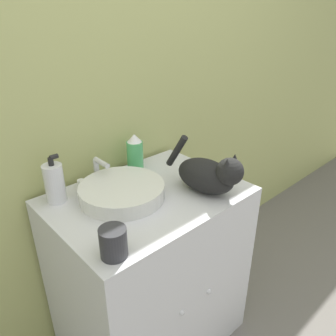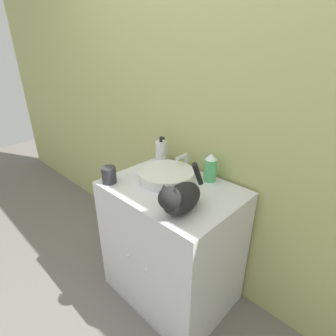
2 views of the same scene
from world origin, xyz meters
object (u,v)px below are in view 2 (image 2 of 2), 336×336
cat (180,197)px  cup (109,175)px  soap_bottle (161,152)px  spray_bottle (210,168)px

cat → cup: 0.50m
soap_bottle → spray_bottle: size_ratio=1.11×
spray_bottle → cup: size_ratio=1.77×
soap_bottle → cup: 0.41m
soap_bottle → spray_bottle: (0.39, 0.02, 0.00)m
cat → cup: (-0.50, -0.06, -0.03)m
soap_bottle → cup: size_ratio=1.97×
cup → soap_bottle: bearing=88.1°
cat → soap_bottle: 0.60m
spray_bottle → cat: bearing=-76.3°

